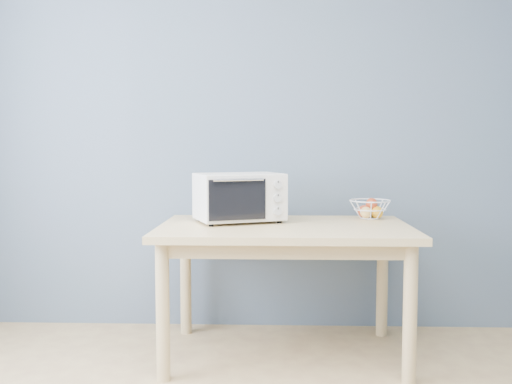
{
  "coord_description": "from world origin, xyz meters",
  "views": [
    {
      "loc": [
        0.13,
        -1.47,
        1.19
      ],
      "look_at": [
        0.02,
        1.77,
        0.93
      ],
      "focal_mm": 40.0,
      "sensor_mm": 36.0,
      "label": 1
    }
  ],
  "objects": [
    {
      "name": "fruit_basket",
      "position": [
        0.71,
        1.99,
        0.81
      ],
      "size": [
        0.27,
        0.27,
        0.13
      ],
      "rotation": [
        0.0,
        0.0,
        -0.09
      ],
      "color": "white",
      "rests_on": "dining_table"
    },
    {
      "name": "room",
      "position": [
        0.0,
        0.0,
        1.3
      ],
      "size": [
        4.01,
        4.51,
        2.61
      ],
      "color": "tan",
      "rests_on": "ground"
    },
    {
      "name": "dining_table",
      "position": [
        0.18,
        1.7,
        0.65
      ],
      "size": [
        1.4,
        0.9,
        0.75
      ],
      "color": "tan",
      "rests_on": "ground"
    },
    {
      "name": "toaster_oven",
      "position": [
        -0.1,
        1.81,
        0.9
      ],
      "size": [
        0.57,
        0.5,
        0.28
      ],
      "rotation": [
        0.0,
        0.0,
        0.38
      ],
      "color": "white",
      "rests_on": "dining_table"
    }
  ]
}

